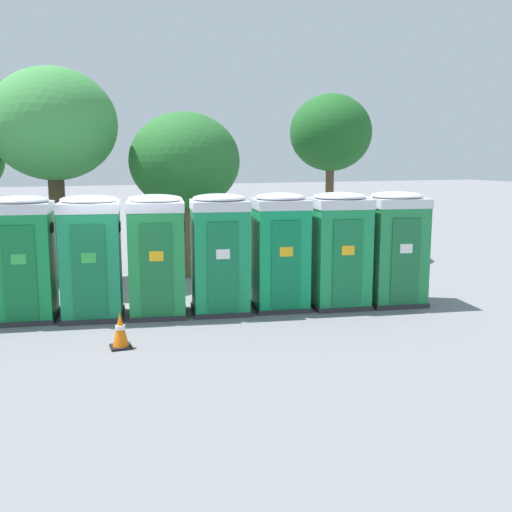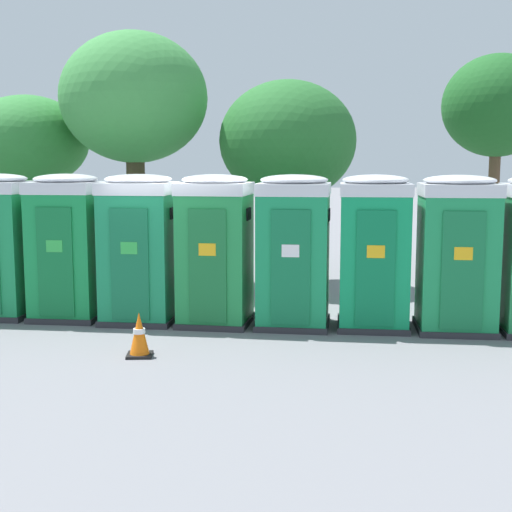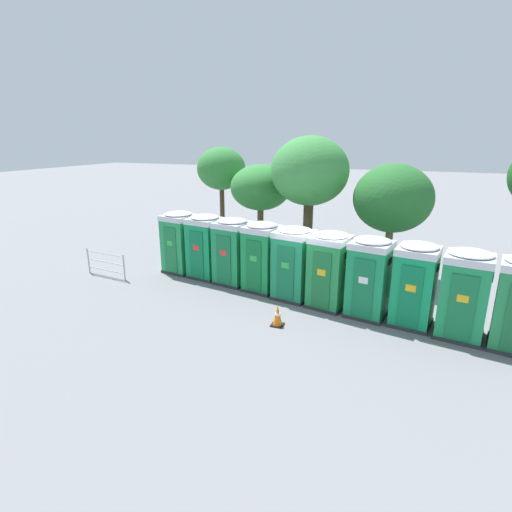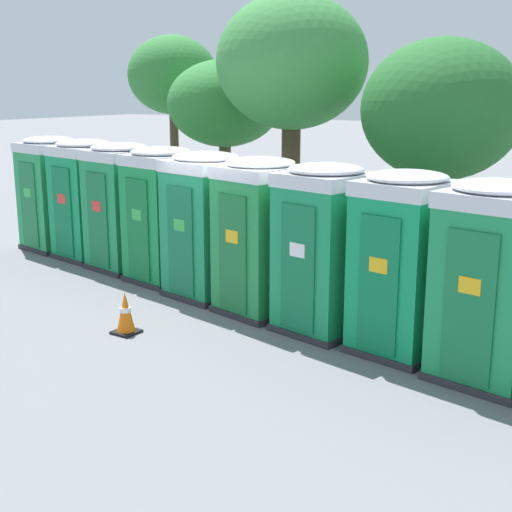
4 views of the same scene
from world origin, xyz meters
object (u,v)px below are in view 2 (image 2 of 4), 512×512
Objects in this scene: portapotty_4 at (140,248)px; portapotty_6 at (294,250)px; portapotty_3 at (68,246)px; street_tree_3 at (134,100)px; portapotty_8 at (457,253)px; street_tree_4 at (28,142)px; portapotty_7 at (374,251)px; street_tree_2 at (497,107)px; portapotty_5 at (215,249)px; street_tree_0 at (288,141)px; traffic_cone at (139,335)px.

portapotty_4 is 1.00× the size of portapotty_6.
street_tree_3 is at bearing 75.55° from portapotty_3.
portapotty_8 is (2.61, -0.46, -0.00)m from portapotty_6.
portapotty_7 is at bearing -37.42° from street_tree_4.
street_tree_2 reaches higher than portapotty_3.
portapotty_4 is 1.00× the size of portapotty_5.
portapotty_3 and portapotty_8 have the same top height.
street_tree_2 reaches higher than portapotty_7.
street_tree_2 is (9.35, 4.62, 2.76)m from portapotty_3.
street_tree_2 is at bearing 37.56° from portapotty_5.
street_tree_4 is at bearing 131.34° from portapotty_5.
street_tree_3 is at bearing 141.48° from portapotty_8.
street_tree_2 is at bearing 64.14° from portapotty_8.
portapotty_7 is (5.20, -0.98, 0.00)m from portapotty_3.
portapotty_6 is at bearing -93.79° from street_tree_0.
portapotty_5 is at bearing -112.94° from street_tree_0.
portapotty_4 is 3.97× the size of traffic_cone.
portapotty_3 and portapotty_6 have the same top height.
portapotty_3 is 1.32m from portapotty_4.
portapotty_8 is 7.11m from street_tree_2.
street_tree_2 is 11.28m from traffic_cone.
street_tree_0 is at bearing 50.19° from portapotty_4.
street_tree_0 is (4.14, 3.10, 1.90)m from portapotty_3.
traffic_cone is (3.26, -6.92, -2.87)m from street_tree_4.
portapotty_5 and portapotty_7 have the same top height.
portapotty_8 is at bearing -34.26° from street_tree_4.
portapotty_3 is 1.00× the size of portapotty_8.
street_tree_4 reaches higher than portapotty_7.
street_tree_3 is at bearing 114.64° from portapotty_5.
portapotty_4 is 4.53m from street_tree_3.
street_tree_4 is (-4.33, 4.92, 1.90)m from portapotty_5.
portapotty_3 is at bearing 120.27° from traffic_cone.
street_tree_4 is at bearing 156.73° from street_tree_3.
portapotty_3 is 1.00× the size of portapotty_6.
traffic_cone is (0.22, -2.26, -0.97)m from portapotty_4.
portapotty_5 is 8.97m from street_tree_2.
portapotty_4 reaches higher than traffic_cone.
street_tree_4 is at bearing 115.22° from traffic_cone.
portapotty_6 and portapotty_8 have the same top height.
portapotty_5 is at bearing -142.44° from street_tree_2.
portapotty_8 is at bearing -115.86° from street_tree_2.
street_tree_2 reaches higher than portapotty_6.
street_tree_0 is 0.82× the size of street_tree_3.
street_tree_3 is at bearing 177.91° from street_tree_0.
traffic_cone is (1.51, -2.58, -0.97)m from portapotty_3.
portapotty_8 is 0.57× the size of street_tree_0.
street_tree_2 is at bearing 31.50° from portapotty_4.
portapotty_5 is 3.97× the size of traffic_cone.
portapotty_4 is at bearing 169.26° from portapotty_6.
portapotty_8 is at bearing -10.37° from portapotty_4.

